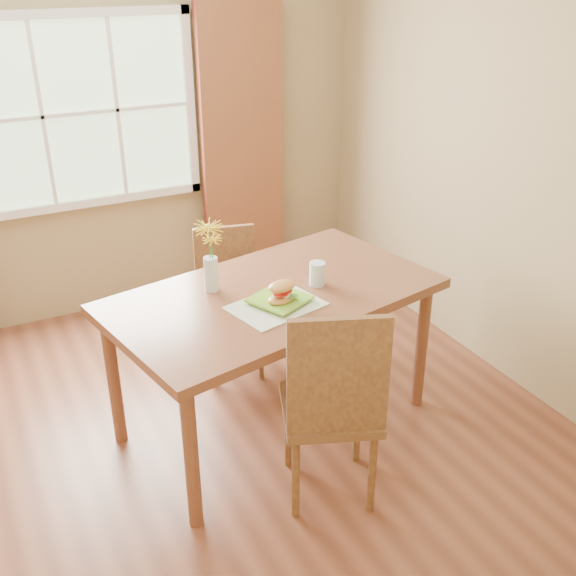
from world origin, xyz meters
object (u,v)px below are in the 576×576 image
Objects in this scene: dining_table at (273,306)px; chair_far at (229,294)px; chair_near at (333,402)px; croissant_sandwich at (282,292)px; flower_vase at (210,250)px; water_glass at (317,274)px.

chair_far is (0.02, 0.70, -0.25)m from dining_table.
chair_far is (0.05, 1.41, -0.09)m from chair_near.
dining_table is 10.81× the size of croissant_sandwich.
flower_vase is (-0.25, 0.87, 0.48)m from chair_near.
dining_table is 1.74× the size of chair_near.
chair_far is 2.41× the size of flower_vase.
croissant_sandwich is 0.44m from flower_vase.
chair_near reaches higher than croissant_sandwich.
flower_vase is (-0.25, 0.33, 0.16)m from croissant_sandwich.
chair_far is at bearing 107.40° from water_glass.
flower_vase reaches higher than water_glass.
croissant_sandwich is (-0.03, -0.17, 0.16)m from dining_table.
flower_vase is at bearing -106.00° from chair_far.
chair_far is 0.96m from croissant_sandwich.
water_glass is (0.28, 0.13, -0.01)m from croissant_sandwich.
dining_table is 0.23m from croissant_sandwich.
chair_near is 1.03m from flower_vase.
dining_table is 4.90× the size of flower_vase.
dining_table is 0.46m from flower_vase.
flower_vase reaches higher than dining_table.
chair_near is at bearing -112.90° from water_glass.
chair_far is 0.87m from water_glass.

